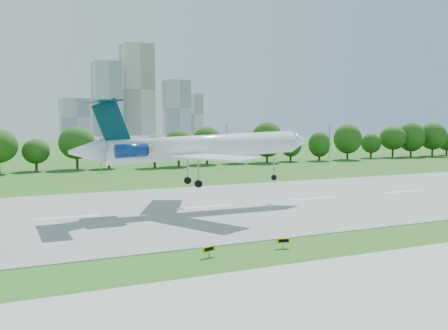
{
  "coord_description": "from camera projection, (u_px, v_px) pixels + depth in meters",
  "views": [
    {
      "loc": [
        -7.99,
        -45.09,
        13.34
      ],
      "look_at": [
        20.38,
        18.0,
        7.11
      ],
      "focal_mm": 40.0,
      "sensor_mm": 36.0,
      "label": 1
    }
  ],
  "objects": [
    {
      "name": "tree_line",
      "position": [
        34.0,
        148.0,
        128.43
      ],
      "size": [
        288.4,
        8.4,
        10.4
      ],
      "color": "#382314",
      "rests_on": "ground"
    },
    {
      "name": "skyline",
      "position": [
        133.0,
        101.0,
        438.41
      ],
      "size": [
        127.0,
        52.0,
        80.0
      ],
      "color": "#B2B2B7",
      "rests_on": "ground"
    },
    {
      "name": "taxi_sign_right",
      "position": [
        283.0,
        241.0,
        52.03
      ],
      "size": [
        1.51,
        0.44,
        1.06
      ],
      "rotation": [
        0.0,
        0.0,
        -0.18
      ],
      "color": "gray",
      "rests_on": "ground"
    },
    {
      "name": "runway",
      "position": [
        67.0,
        218.0,
        68.12
      ],
      "size": [
        400.0,
        45.0,
        0.08
      ],
      "primitive_type": "cube",
      "color": "gray",
      "rests_on": "ground"
    },
    {
      "name": "light_poles",
      "position": [
        26.0,
        150.0,
        118.31
      ],
      "size": [
        175.9,
        0.25,
        12.19
      ],
      "color": "gray",
      "rests_on": "ground"
    },
    {
      "name": "ground",
      "position": [
        101.0,
        267.0,
        45.42
      ],
      "size": [
        600.0,
        600.0,
        0.0
      ],
      "primitive_type": "plane",
      "color": "#225717",
      "rests_on": "ground"
    },
    {
      "name": "airliner",
      "position": [
        193.0,
        146.0,
        74.8
      ],
      "size": [
        38.62,
        28.23,
        13.01
      ],
      "rotation": [
        0.0,
        -0.04,
        0.01
      ],
      "color": "white",
      "rests_on": "ground"
    },
    {
      "name": "taxi_sign_centre",
      "position": [
        209.0,
        249.0,
        48.59
      ],
      "size": [
        1.54,
        0.62,
        1.1
      ],
      "rotation": [
        0.0,
        0.0,
        0.3
      ],
      "color": "gray",
      "rests_on": "ground"
    }
  ]
}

